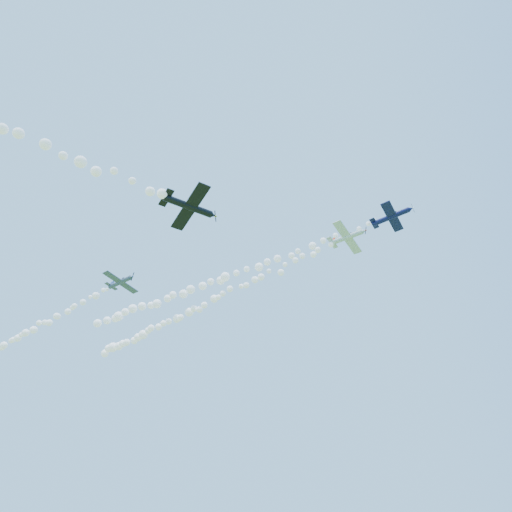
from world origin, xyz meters
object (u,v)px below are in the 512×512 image
(plane_navy, at_px, (392,216))
(plane_grey, at_px, (121,282))
(plane_white, at_px, (347,237))
(plane_black, at_px, (190,207))

(plane_navy, distance_m, plane_grey, 48.55)
(plane_white, xyz_separation_m, plane_grey, (-38.74, -6.67, -5.98))
(plane_grey, xyz_separation_m, plane_black, (20.93, -17.16, -3.86))
(plane_white, distance_m, plane_navy, 9.11)
(plane_white, distance_m, plane_grey, 39.76)
(plane_grey, distance_m, plane_black, 27.33)
(plane_grey, bearing_deg, plane_white, 29.84)
(plane_grey, height_order, plane_black, plane_grey)
(plane_white, bearing_deg, plane_black, -104.21)
(plane_white, bearing_deg, plane_grey, -147.66)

